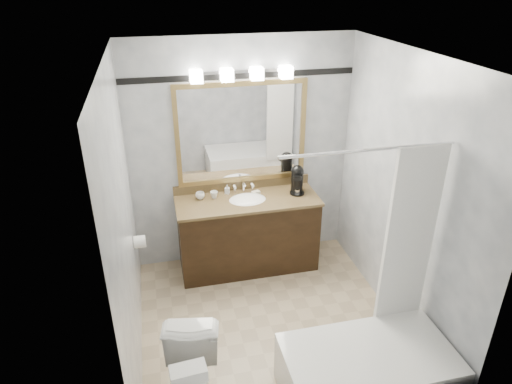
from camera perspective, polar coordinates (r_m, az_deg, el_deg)
room at (r=3.80m, az=2.11°, el=-2.39°), size 2.42×2.62×2.52m
vanity at (r=5.06m, az=-1.04°, el=-5.02°), size 1.53×0.58×0.97m
mirror at (r=4.85m, az=-1.81°, el=7.34°), size 1.40×0.04×1.10m
vanity_light_bar at (r=4.63m, az=-1.79°, el=14.56°), size 1.02×0.14×0.12m
accent_stripe at (r=4.70m, az=-1.95°, el=14.32°), size 2.40×0.01×0.06m
bathtub at (r=3.91m, az=13.95°, el=-20.36°), size 1.30×0.75×1.96m
tp_roll at (r=4.56m, az=-14.34°, el=-6.04°), size 0.11×0.12×0.12m
tissue_box at (r=3.10m, az=-8.45°, el=-21.53°), size 0.24×0.14×0.09m
coffee_maker at (r=4.98m, az=5.17°, el=1.69°), size 0.16×0.20×0.31m
cup_left at (r=4.89m, az=-7.00°, el=-0.46°), size 0.11×0.11×0.07m
cup_right at (r=4.90m, az=-5.27°, el=-0.33°), size 0.10×0.10×0.07m
soap_bottle_a at (r=4.98m, az=-3.64°, el=0.35°), size 0.06×0.06×0.10m
soap_bar at (r=4.98m, az=-0.02°, el=-0.03°), size 0.10×0.08×0.03m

